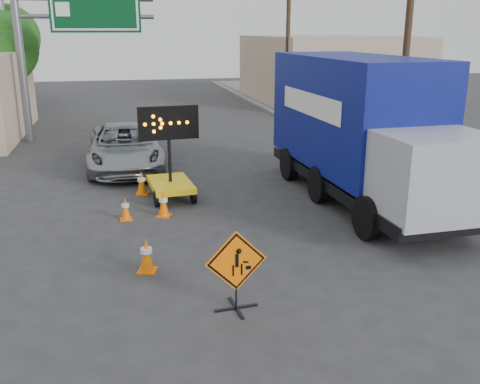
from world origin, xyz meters
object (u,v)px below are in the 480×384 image
object	(u,v)px
construction_sign	(236,268)
box_truck	(361,137)
arrow_board	(170,178)
pickup_truck	(125,147)

from	to	relation	value
construction_sign	box_truck	bearing A→B (deg)	43.86
arrow_board	pickup_truck	bearing A→B (deg)	101.70
arrow_board	box_truck	size ratio (longest dim) A/B	0.32
arrow_board	pickup_truck	world-z (taller)	arrow_board
pickup_truck	arrow_board	bearing A→B (deg)	-73.09
construction_sign	pickup_truck	xyz separation A→B (m)	(-1.71, 11.44, -0.02)
pickup_truck	box_truck	xyz separation A→B (m)	(6.86, -5.63, 1.13)
arrow_board	box_truck	distance (m)	5.92
construction_sign	box_truck	distance (m)	7.84
pickup_truck	construction_sign	bearing A→B (deg)	-80.89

